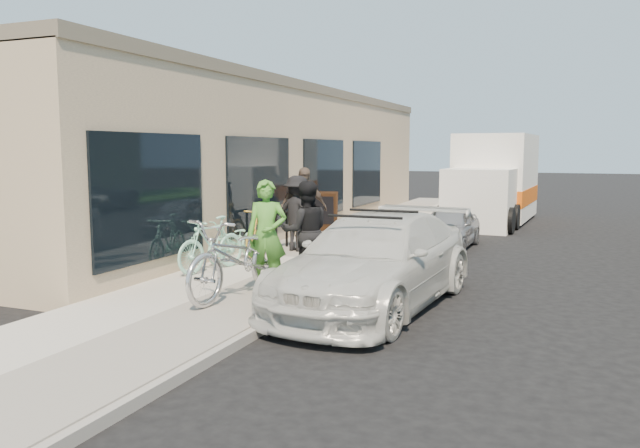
% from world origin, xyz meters
% --- Properties ---
extents(ground, '(120.00, 120.00, 0.00)m').
position_xyz_m(ground, '(0.00, 0.00, 0.00)').
color(ground, black).
rests_on(ground, ground).
extents(sidewalk, '(3.00, 34.00, 0.15)m').
position_xyz_m(sidewalk, '(-2.00, 3.00, 0.07)').
color(sidewalk, '#B9B2A6').
rests_on(sidewalk, ground).
extents(curb, '(0.12, 34.00, 0.13)m').
position_xyz_m(curb, '(-0.45, 3.00, 0.07)').
color(curb, gray).
rests_on(curb, ground).
extents(storefront, '(3.60, 20.00, 4.22)m').
position_xyz_m(storefront, '(-5.24, 7.99, 2.12)').
color(storefront, '#CDB38E').
rests_on(storefront, ground).
extents(bike_rack, '(0.06, 0.61, 0.86)m').
position_xyz_m(bike_rack, '(-2.92, 3.96, 0.67)').
color(bike_rack, black).
rests_on(bike_rack, sidewalk).
extents(sandwich_board, '(0.81, 0.81, 1.08)m').
position_xyz_m(sandwich_board, '(-3.11, 7.11, 0.70)').
color(sandwich_board, black).
rests_on(sandwich_board, sidewalk).
extents(sedan_white, '(2.46, 5.07, 1.46)m').
position_xyz_m(sedan_white, '(0.50, 0.21, 0.71)').
color(sedan_white, silver).
rests_on(sedan_white, ground).
extents(sedan_silver, '(1.28, 3.00, 1.01)m').
position_xyz_m(sedan_silver, '(0.45, 6.40, 0.51)').
color(sedan_silver, '#929397').
rests_on(sedan_silver, ground).
extents(moving_truck, '(2.52, 6.03, 2.91)m').
position_xyz_m(moving_truck, '(0.77, 12.48, 1.29)').
color(moving_truck, white).
rests_on(moving_truck, ground).
extents(tandem_bike, '(1.09, 2.45, 1.25)m').
position_xyz_m(tandem_bike, '(-1.45, -0.59, 0.77)').
color(tandem_bike, silver).
rests_on(tandem_bike, sidewalk).
extents(woman_rider, '(0.75, 0.61, 1.79)m').
position_xyz_m(woman_rider, '(-1.27, 0.02, 1.04)').
color(woman_rider, '#4B9331').
rests_on(woman_rider, sidewalk).
extents(man_standing, '(1.06, 1.01, 1.73)m').
position_xyz_m(man_standing, '(-0.96, 0.87, 1.02)').
color(man_standing, black).
rests_on(man_standing, sidewalk).
extents(cruiser_bike_a, '(0.84, 1.76, 1.02)m').
position_xyz_m(cruiser_bike_a, '(-2.96, 1.04, 0.66)').
color(cruiser_bike_a, '#9BE7C9').
rests_on(cruiser_bike_a, sidewalk).
extents(cruiser_bike_b, '(0.78, 1.67, 0.85)m').
position_xyz_m(cruiser_bike_b, '(-3.08, 2.09, 0.57)').
color(cruiser_bike_b, '#9BE7C9').
rests_on(cruiser_bike_b, sidewalk).
extents(cruiser_bike_c, '(0.68, 1.78, 1.04)m').
position_xyz_m(cruiser_bike_c, '(-2.97, 3.06, 0.67)').
color(cruiser_bike_c, gold).
rests_on(cruiser_bike_c, sidewalk).
extents(bystander_a, '(1.22, 0.90, 1.69)m').
position_xyz_m(bystander_a, '(-2.43, 3.77, 0.99)').
color(bystander_a, black).
rests_on(bystander_a, sidewalk).
extents(bystander_b, '(1.14, 1.03, 1.87)m').
position_xyz_m(bystander_b, '(-2.40, 4.02, 1.08)').
color(bystander_b, brown).
rests_on(bystander_b, sidewalk).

